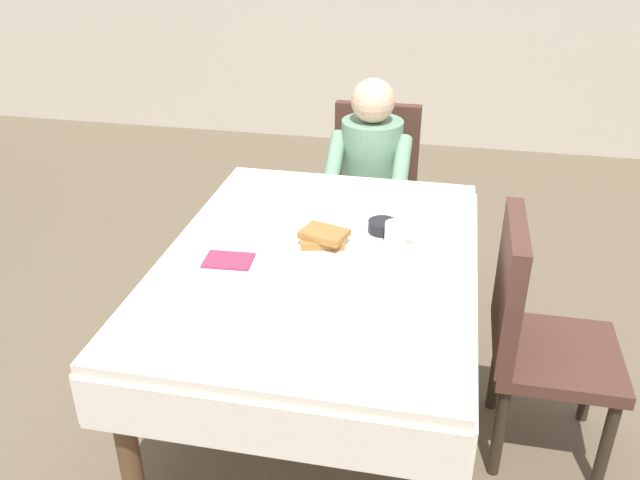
% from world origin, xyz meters
% --- Properties ---
extents(ground_plane, '(14.00, 14.00, 0.00)m').
position_xyz_m(ground_plane, '(0.00, 0.00, 0.00)').
color(ground_plane, brown).
extents(dining_table_main, '(1.12, 1.52, 0.74)m').
position_xyz_m(dining_table_main, '(0.00, 0.00, 0.65)').
color(dining_table_main, silver).
rests_on(dining_table_main, ground).
extents(chair_diner, '(0.44, 0.45, 0.93)m').
position_xyz_m(chair_diner, '(0.05, 1.17, 0.53)').
color(chair_diner, '#4C2D23').
rests_on(chair_diner, ground).
extents(diner_person, '(0.40, 0.43, 1.12)m').
position_xyz_m(diner_person, '(0.05, 1.01, 0.67)').
color(diner_person, gray).
rests_on(diner_person, ground).
extents(chair_right_side, '(0.45, 0.44, 0.93)m').
position_xyz_m(chair_right_side, '(0.77, 0.00, 0.53)').
color(chair_right_side, '#4C2D23').
rests_on(chair_right_side, ground).
extents(plate_breakfast, '(0.28, 0.28, 0.02)m').
position_xyz_m(plate_breakfast, '(-0.00, 0.07, 0.75)').
color(plate_breakfast, white).
rests_on(plate_breakfast, dining_table_main).
extents(breakfast_stack, '(0.19, 0.16, 0.05)m').
position_xyz_m(breakfast_stack, '(0.00, 0.06, 0.78)').
color(breakfast_stack, '#A36B33').
rests_on(breakfast_stack, plate_breakfast).
extents(cup_coffee, '(0.11, 0.08, 0.08)m').
position_xyz_m(cup_coffee, '(0.26, 0.14, 0.78)').
color(cup_coffee, white).
rests_on(cup_coffee, dining_table_main).
extents(bowl_butter, '(0.11, 0.11, 0.04)m').
position_xyz_m(bowl_butter, '(0.20, 0.23, 0.76)').
color(bowl_butter, black).
rests_on(bowl_butter, dining_table_main).
extents(syrup_pitcher, '(0.08, 0.08, 0.07)m').
position_xyz_m(syrup_pitcher, '(-0.23, 0.16, 0.78)').
color(syrup_pitcher, silver).
rests_on(syrup_pitcher, dining_table_main).
extents(fork_left_of_plate, '(0.02, 0.18, 0.00)m').
position_xyz_m(fork_left_of_plate, '(-0.19, 0.05, 0.74)').
color(fork_left_of_plate, silver).
rests_on(fork_left_of_plate, dining_table_main).
extents(knife_right_of_plate, '(0.03, 0.20, 0.00)m').
position_xyz_m(knife_right_of_plate, '(0.19, 0.05, 0.74)').
color(knife_right_of_plate, silver).
rests_on(knife_right_of_plate, dining_table_main).
extents(spoon_near_edge, '(0.15, 0.05, 0.00)m').
position_xyz_m(spoon_near_edge, '(-0.04, -0.26, 0.74)').
color(spoon_near_edge, silver).
rests_on(spoon_near_edge, dining_table_main).
extents(napkin_folded, '(0.18, 0.13, 0.01)m').
position_xyz_m(napkin_folded, '(-0.30, -0.11, 0.74)').
color(napkin_folded, '#8C2D4C').
rests_on(napkin_folded, dining_table_main).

